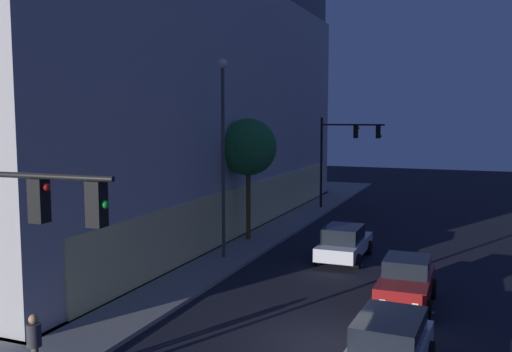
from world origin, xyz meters
The scene contains 10 objects.
ground_plane centered at (0.00, 0.00, 0.00)m, with size 120.00×120.00×0.00m, color black.
modern_building centered at (14.45, 19.14, 8.99)m, with size 36.13×22.44×18.15m.
traffic_light_near_corner centered at (-6.90, 4.85, 4.29)m, with size 0.38×4.01×5.95m.
traffic_light_far_corner centered at (23.95, 4.80, 4.74)m, with size 0.57×4.54×6.56m.
street_lamp_sidewalk centered at (7.89, 6.94, 5.84)m, with size 0.44×0.44×9.25m.
sidewalk_tree centered at (11.97, 7.34, 5.12)m, with size 3.06×3.06×6.53m.
pedestrian_waiting centered at (-5.24, 6.06, 1.18)m, with size 0.36×0.36×1.73m.
car_silver centered at (-1.64, -2.07, 0.83)m, with size 4.61×2.19×1.61m.
car_red centered at (4.49, -1.83, 0.85)m, with size 4.07×1.98×1.69m.
car_white centered at (9.97, 1.63, 0.84)m, with size 4.66×2.06×1.65m.
Camera 1 is at (-15.68, -3.98, 6.74)m, focal length 39.26 mm.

